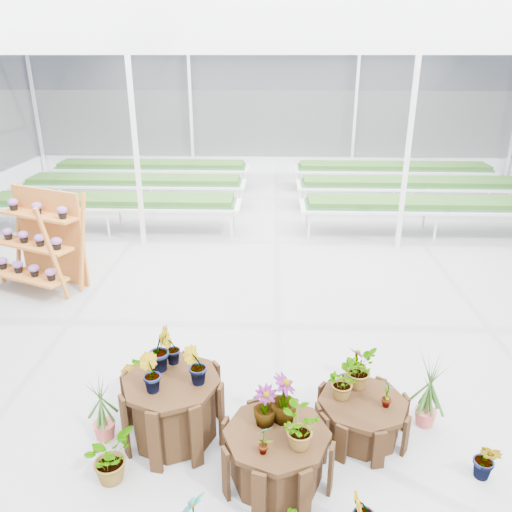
{
  "coord_description": "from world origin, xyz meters",
  "views": [
    {
      "loc": [
        0.09,
        -7.06,
        4.2
      ],
      "look_at": [
        -0.18,
        0.11,
        1.3
      ],
      "focal_mm": 35.0,
      "sensor_mm": 36.0,
      "label": 1
    }
  ],
  "objects_px": {
    "plinth_tall": "(173,408)",
    "plinth_mid": "(277,455)",
    "plinth_low": "(361,417)",
    "shelf_rack": "(34,242)"
  },
  "relations": [
    {
      "from": "plinth_low",
      "to": "plinth_tall",
      "type": "bearing_deg",
      "value": -177.4
    },
    {
      "from": "plinth_mid",
      "to": "shelf_rack",
      "type": "bearing_deg",
      "value": 134.97
    },
    {
      "from": "plinth_tall",
      "to": "plinth_low",
      "type": "distance_m",
      "value": 2.21
    },
    {
      "from": "plinth_tall",
      "to": "plinth_mid",
      "type": "xyz_separation_m",
      "value": [
        1.2,
        -0.6,
        -0.09
      ]
    },
    {
      "from": "plinth_tall",
      "to": "shelf_rack",
      "type": "xyz_separation_m",
      "value": [
        -3.36,
        3.96,
        0.54
      ]
    },
    {
      "from": "plinth_mid",
      "to": "plinth_low",
      "type": "xyz_separation_m",
      "value": [
        1.0,
        0.7,
        -0.06
      ]
    },
    {
      "from": "plinth_mid",
      "to": "shelf_rack",
      "type": "xyz_separation_m",
      "value": [
        -4.56,
        4.56,
        0.63
      ]
    },
    {
      "from": "plinth_tall",
      "to": "plinth_mid",
      "type": "distance_m",
      "value": 1.34
    },
    {
      "from": "plinth_mid",
      "to": "shelf_rack",
      "type": "height_order",
      "value": "shelf_rack"
    },
    {
      "from": "plinth_tall",
      "to": "plinth_low",
      "type": "height_order",
      "value": "plinth_tall"
    }
  ]
}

